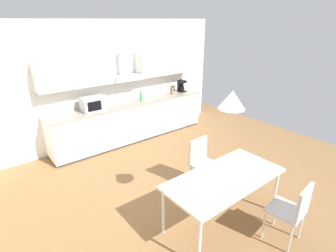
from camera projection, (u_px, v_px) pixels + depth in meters
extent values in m
cube|color=brown|center=(182.00, 197.00, 4.27)|extent=(7.98, 8.32, 0.02)
cube|color=white|center=(100.00, 84.00, 5.80)|extent=(6.39, 0.10, 2.68)
cube|color=#333333|center=(133.00, 137.00, 6.35)|extent=(3.63, 0.59, 0.05)
cube|color=silver|center=(132.00, 120.00, 6.18)|extent=(3.78, 0.64, 0.82)
cube|color=gray|center=(131.00, 103.00, 6.02)|extent=(3.80, 0.66, 0.03)
cube|color=silver|center=(64.00, 135.00, 4.91)|extent=(0.01, 0.01, 0.14)
cube|color=silver|center=(88.00, 129.00, 5.18)|extent=(0.01, 0.01, 0.14)
cube|color=silver|center=(110.00, 123.00, 5.46)|extent=(0.01, 0.01, 0.14)
cube|color=silver|center=(130.00, 118.00, 5.73)|extent=(0.01, 0.01, 0.14)
cube|color=silver|center=(123.00, 90.00, 6.15)|extent=(3.78, 0.02, 0.46)
cube|color=silver|center=(76.00, 73.00, 5.18)|extent=(1.54, 0.34, 0.58)
cube|color=silver|center=(165.00, 62.00, 6.47)|extent=(1.54, 0.34, 0.58)
cube|color=#B7BABF|center=(126.00, 78.00, 5.90)|extent=(0.71, 0.40, 0.10)
cube|color=#B7BABF|center=(123.00, 65.00, 5.88)|extent=(0.20, 0.16, 0.53)
cube|color=#ADADB2|center=(93.00, 104.00, 5.45)|extent=(0.48, 0.34, 0.28)
cube|color=black|center=(95.00, 106.00, 5.30)|extent=(0.29, 0.01, 0.20)
cube|color=black|center=(182.00, 91.00, 6.91)|extent=(0.18, 0.18, 0.02)
cylinder|color=black|center=(182.00, 89.00, 6.88)|extent=(0.12, 0.12, 0.12)
cube|color=black|center=(180.00, 86.00, 6.90)|extent=(0.16, 0.08, 0.30)
cube|color=black|center=(182.00, 82.00, 6.80)|extent=(0.18, 0.16, 0.06)
cylinder|color=green|center=(141.00, 97.00, 6.09)|extent=(0.06, 0.06, 0.20)
cylinder|color=black|center=(141.00, 92.00, 6.04)|extent=(0.02, 0.02, 0.04)
cylinder|color=brown|center=(172.00, 91.00, 6.66)|extent=(0.07, 0.07, 0.17)
cylinder|color=black|center=(172.00, 87.00, 6.62)|extent=(0.03, 0.03, 0.04)
cube|color=silver|center=(225.00, 178.00, 3.48)|extent=(1.67, 0.79, 0.04)
cylinder|color=silver|center=(200.00, 243.00, 2.93)|extent=(0.04, 0.04, 0.70)
cylinder|color=silver|center=(275.00, 191.00, 3.82)|extent=(0.04, 0.04, 0.70)
cylinder|color=silver|center=(163.00, 211.00, 3.42)|extent=(0.04, 0.04, 0.70)
cylinder|color=silver|center=(238.00, 172.00, 4.30)|extent=(0.04, 0.04, 0.70)
cube|color=#B2B2B7|center=(205.00, 165.00, 4.30)|extent=(0.41, 0.41, 0.04)
cube|color=#B2B2B7|center=(198.00, 150.00, 4.34)|extent=(0.38, 0.05, 0.40)
cylinder|color=silver|center=(219.00, 178.00, 4.37)|extent=(0.02, 0.02, 0.43)
cylinder|color=silver|center=(205.00, 186.00, 4.17)|extent=(0.02, 0.02, 0.43)
cylinder|color=silver|center=(204.00, 170.00, 4.61)|extent=(0.02, 0.02, 0.43)
cylinder|color=silver|center=(190.00, 177.00, 4.41)|extent=(0.02, 0.02, 0.43)
cube|color=#B2B2B7|center=(286.00, 210.00, 3.29)|extent=(0.44, 0.44, 0.04)
cube|color=#B2B2B7|center=(304.00, 203.00, 3.09)|extent=(0.38, 0.08, 0.40)
cylinder|color=silver|center=(264.00, 225.00, 3.38)|extent=(0.02, 0.02, 0.43)
cylinder|color=silver|center=(276.00, 212.00, 3.60)|extent=(0.02, 0.02, 0.43)
cylinder|color=silver|center=(290.00, 239.00, 3.15)|extent=(0.02, 0.02, 0.43)
cylinder|color=silver|center=(301.00, 225.00, 3.37)|extent=(0.02, 0.02, 0.43)
cone|color=silver|center=(232.00, 100.00, 3.07)|extent=(0.32, 0.32, 0.22)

